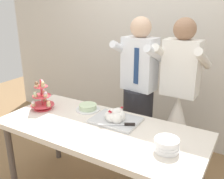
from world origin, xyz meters
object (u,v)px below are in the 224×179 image
object	(u,v)px
plate_stack	(167,145)
person_groom	(138,104)
round_cake	(88,107)
dessert_table	(100,134)
main_cake_tray	(116,117)
person_bride	(176,125)
cupcake_stand	(42,98)

from	to	relation	value
plate_stack	person_groom	xyz separation A→B (m)	(-0.57, 0.76, -0.08)
plate_stack	round_cake	world-z (taller)	plate_stack
dessert_table	plate_stack	world-z (taller)	plate_stack
dessert_table	person_groom	distance (m)	0.69
round_cake	main_cake_tray	bearing A→B (deg)	-12.90
round_cake	person_bride	distance (m)	0.93
main_cake_tray	person_bride	size ratio (longest dim) A/B	0.25
round_cake	person_groom	bearing A→B (deg)	53.03
main_cake_tray	round_cake	distance (m)	0.37
person_bride	round_cake	bearing A→B (deg)	-146.45
main_cake_tray	person_bride	bearing A→B (deg)	56.37
person_bride	person_groom	bearing A→B (deg)	-173.26
round_cake	person_bride	xyz separation A→B (m)	(0.75, 0.50, -0.22)
plate_stack	round_cake	xyz separation A→B (m)	(-0.91, 0.31, -0.02)
main_cake_tray	person_groom	xyz separation A→B (m)	(-0.03, 0.53, -0.07)
dessert_table	main_cake_tray	world-z (taller)	main_cake_tray
plate_stack	cupcake_stand	bearing A→B (deg)	175.77
cupcake_stand	person_bride	bearing A→B (deg)	31.51
plate_stack	round_cake	distance (m)	0.96
person_groom	person_bride	world-z (taller)	same
dessert_table	round_cake	bearing A→B (deg)	140.96
plate_stack	dessert_table	bearing A→B (deg)	173.91
person_bride	cupcake_stand	bearing A→B (deg)	-148.49
main_cake_tray	person_bride	distance (m)	0.74
main_cake_tray	person_groom	world-z (taller)	person_groom
dessert_table	person_bride	bearing A→B (deg)	58.46
cupcake_stand	plate_stack	distance (m)	1.32
dessert_table	cupcake_stand	bearing A→B (deg)	177.41
cupcake_stand	plate_stack	bearing A→B (deg)	-4.23
dessert_table	plate_stack	size ratio (longest dim) A/B	9.82
cupcake_stand	plate_stack	size ratio (longest dim) A/B	1.66
plate_stack	person_groom	world-z (taller)	person_groom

